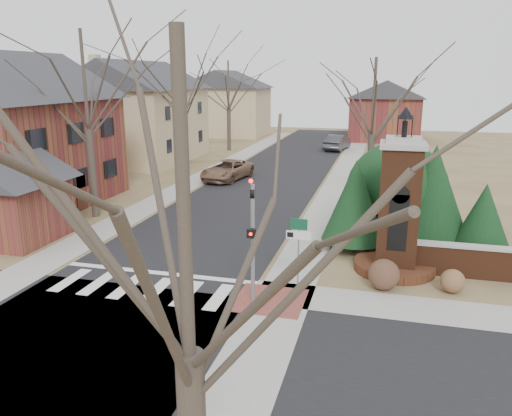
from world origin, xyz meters
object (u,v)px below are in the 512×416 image
(pickup_truck, at_px, (227,170))
(distant_car, at_px, (337,142))
(brick_gate_monument, at_px, (398,219))
(sign_post, at_px, (298,241))
(traffic_signal_pole, at_px, (253,232))

(pickup_truck, xyz_separation_m, distant_car, (6.43, 17.52, 0.08))
(brick_gate_monument, height_order, distant_car, brick_gate_monument)
(pickup_truck, distance_m, distant_car, 18.66)
(sign_post, xyz_separation_m, pickup_truck, (-8.62, 18.46, -1.23))
(brick_gate_monument, xyz_separation_m, pickup_truck, (-12.03, 15.46, -1.44))
(traffic_signal_pole, bearing_deg, brick_gate_monument, 43.24)
(traffic_signal_pole, distance_m, brick_gate_monument, 6.47)
(distant_car, bearing_deg, pickup_truck, 79.58)
(traffic_signal_pole, bearing_deg, distant_car, 91.38)
(traffic_signal_pole, xyz_separation_m, distant_car, (-0.90, 37.40, -1.79))
(pickup_truck, height_order, distant_car, distant_car)
(distant_car, bearing_deg, sign_post, 103.23)
(brick_gate_monument, xyz_separation_m, distant_car, (-5.60, 32.98, -1.36))
(sign_post, relative_size, pickup_truck, 0.53)
(sign_post, relative_size, brick_gate_monument, 0.42)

